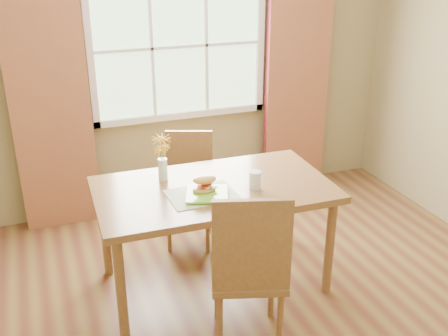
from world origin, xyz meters
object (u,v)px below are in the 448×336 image
Objects in this scene: dining_table at (214,197)px; water_glass at (255,180)px; chair_near at (250,266)px; croissant_sandwich at (204,184)px; chair_far at (189,183)px; flower_vase at (162,154)px.

water_glass is (0.26, -0.13, 0.14)m from dining_table.
dining_table is 13.31× the size of water_glass.
chair_near reaches higher than croissant_sandwich.
dining_table is at bearing 154.01° from water_glass.
chair_near is at bearing -80.52° from croissant_sandwich.
chair_near is 0.70m from water_glass.
dining_table is 0.72m from chair_far.
flower_vase reaches higher than chair_far.
water_glass is at bearing 81.51° from chair_near.
flower_vase reaches higher than water_glass.
chair_far is at bearing 88.99° from dining_table.
chair_near is 1.16× the size of chair_far.
croissant_sandwich is at bearing -78.38° from chair_far.
dining_table is 0.72m from chair_near.
chair_near is at bearing -71.52° from chair_far.
water_glass is at bearing -31.93° from flower_vase.
chair_far is 0.75m from flower_vase.
flower_vase is at bearing 124.47° from croissant_sandwich.
dining_table is 1.53× the size of chair_near.
flower_vase is (-0.33, -0.47, 0.49)m from chair_far.
water_glass is (0.36, -0.02, -0.02)m from croissant_sandwich.
flower_vase is (-0.20, 0.32, 0.12)m from croissant_sandwich.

